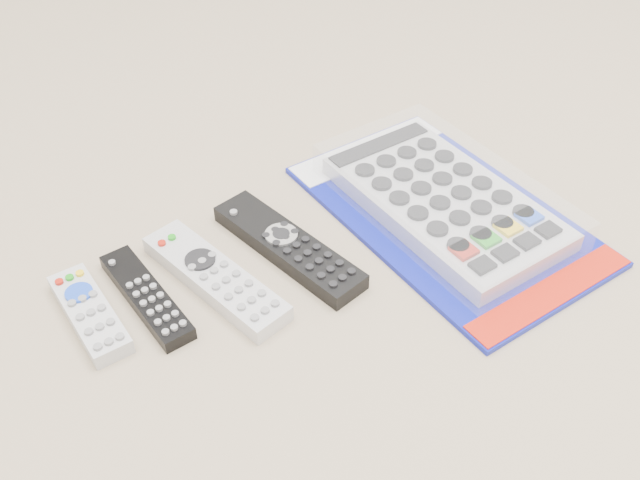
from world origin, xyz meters
TOP-DOWN VIEW (x-y plane):
  - remote_small_grey at (-0.20, 0.03)m, footprint 0.04×0.13m
  - remote_slim_black at (-0.15, 0.02)m, footprint 0.04×0.15m
  - remote_silver_dvd at (-0.08, -0.00)m, footprint 0.08×0.20m
  - remote_large_black at (0.02, -0.01)m, footprint 0.08×0.21m
  - jumbo_remote_packaged at (0.20, -0.06)m, footprint 0.23×0.37m

SIDE VIEW (x-z plane):
  - remote_slim_black at x=-0.15m, z-range 0.00..0.02m
  - remote_small_grey at x=-0.20m, z-range 0.00..0.02m
  - remote_silver_dvd at x=-0.08m, z-range 0.00..0.02m
  - remote_large_black at x=0.02m, z-range 0.00..0.02m
  - jumbo_remote_packaged at x=0.20m, z-range 0.00..0.05m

